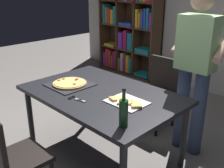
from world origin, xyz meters
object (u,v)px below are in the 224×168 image
kitchen_scissors (75,98)px  wine_bottle (124,112)px  person_serving_pizza (196,65)px  chair_near_camera (9,154)px  bookshelf (130,27)px  chair_far_side (159,88)px  dining_table (102,99)px  pepperoni_pizza_on_tray (70,84)px

kitchen_scissors → wine_bottle: bearing=-4.1°
person_serving_pizza → wine_bottle: (0.04, -1.13, -0.13)m
chair_near_camera → bookshelf: 3.82m
chair_far_side → wine_bottle: size_ratio=2.85×
dining_table → bookshelf: 2.95m
dining_table → kitchen_scissors: size_ratio=8.07×
kitchen_scissors → bookshelf: bearing=122.0°
bookshelf → dining_table: bearing=-54.0°
dining_table → chair_far_side: 1.02m
chair_near_camera → chair_far_side: size_ratio=1.00×
pepperoni_pizza_on_tray → dining_table: bearing=14.6°
chair_far_side → kitchen_scissors: 1.32m
bookshelf → wine_bottle: (2.34, -2.72, -0.08)m
person_serving_pizza → kitchen_scissors: 1.28m
person_serving_pizza → wine_bottle: person_serving_pizza is taller
chair_near_camera → wine_bottle: size_ratio=2.85×
chair_far_side → person_serving_pizza: 0.79m
bookshelf → kitchen_scissors: 3.15m
bookshelf → pepperoni_pizza_on_tray: 2.82m
chair_far_side → pepperoni_pizza_on_tray: bearing=-109.6°
chair_near_camera → wine_bottle: (0.62, 0.66, 0.36)m
bookshelf → pepperoni_pizza_on_tray: bearing=-61.8°
dining_table → chair_near_camera: (-0.00, -1.01, -0.17)m
person_serving_pizza → wine_bottle: 1.14m
chair_near_camera → kitchen_scissors: 0.76m
person_serving_pizza → chair_near_camera: bearing=-108.0°
pepperoni_pizza_on_tray → kitchen_scissors: bearing=-29.7°
wine_bottle → person_serving_pizza: bearing=91.9°
chair_near_camera → bookshelf: bookshelf is taller
wine_bottle → kitchen_scissors: wine_bottle is taller
person_serving_pizza → wine_bottle: size_ratio=5.54×
person_serving_pizza → bookshelf: bearing=145.5°
dining_table → person_serving_pizza: bearing=53.5°
bookshelf → wine_bottle: bookshelf is taller
wine_bottle → chair_near_camera: bearing=-133.0°
dining_table → bookshelf: bookshelf is taller
wine_bottle → dining_table: bearing=151.1°
pepperoni_pizza_on_tray → kitchen_scissors: 0.38m
chair_near_camera → person_serving_pizza: bearing=72.0°
bookshelf → person_serving_pizza: bookshelf is taller
dining_table → kitchen_scissors: bearing=-101.6°
wine_bottle → kitchen_scissors: bearing=175.9°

